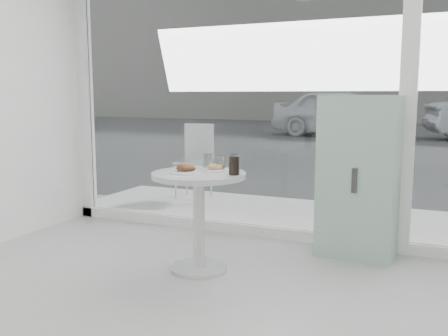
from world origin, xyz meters
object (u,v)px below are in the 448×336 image
at_px(water_tumbler_a, 208,162).
at_px(water_tumbler_b, 220,164).
at_px(cola_glass, 234,165).
at_px(plate_fritter, 186,170).
at_px(car_white, 342,113).
at_px(mint_cabinet, 359,177).
at_px(main_table, 199,201).
at_px(patio_chair, 196,156).
at_px(plate_donut, 215,168).

bearing_deg(water_tumbler_a, water_tumbler_b, -24.74).
bearing_deg(water_tumbler_a, cola_glass, -33.23).
distance_m(plate_fritter, water_tumbler_a, 0.29).
bearing_deg(car_white, mint_cabinet, -158.30).
bearing_deg(water_tumbler_b, water_tumbler_a, 155.26).
bearing_deg(main_table, water_tumbler_a, 96.11).
distance_m(water_tumbler_a, cola_glass, 0.37).
xyz_separation_m(water_tumbler_b, cola_glass, (0.17, -0.14, 0.02)).
relative_size(patio_chair, cola_glass, 6.16).
bearing_deg(main_table, car_white, 96.15).
bearing_deg(main_table, plate_fritter, -138.81).
height_order(water_tumbler_b, cola_glass, cola_glass).
distance_m(patio_chair, plate_donut, 2.53).
distance_m(plate_donut, cola_glass, 0.24).
relative_size(mint_cabinet, water_tumbler_a, 11.57).
relative_size(car_white, water_tumbler_a, 39.04).
xyz_separation_m(patio_chair, cola_glass, (1.49, -2.29, 0.26)).
relative_size(water_tumbler_a, water_tumbler_b, 1.00).
xyz_separation_m(car_white, water_tumbler_a, (1.40, -13.02, 0.04)).
bearing_deg(water_tumbler_b, main_table, -125.85).
bearing_deg(plate_fritter, mint_cabinet, 39.88).
distance_m(main_table, cola_glass, 0.41).
height_order(patio_chair, plate_fritter, patio_chair).
bearing_deg(plate_fritter, plate_donut, 51.81).
height_order(main_table, car_white, car_white).
distance_m(water_tumbler_a, water_tumbler_b, 0.15).
height_order(car_white, cola_glass, car_white).
height_order(main_table, plate_fritter, plate_fritter).
bearing_deg(water_tumbler_b, car_white, 96.70).
distance_m(plate_donut, water_tumbler_b, 0.05).
xyz_separation_m(car_white, water_tumbler_b, (1.54, -13.08, 0.04)).
bearing_deg(main_table, water_tumbler_b, 54.15).
height_order(patio_chair, car_white, car_white).
relative_size(plate_donut, cola_glass, 1.36).
height_order(mint_cabinet, cola_glass, mint_cabinet).
distance_m(patio_chair, cola_glass, 2.74).
distance_m(main_table, plate_donut, 0.28).
relative_size(main_table, water_tumbler_b, 6.59).
bearing_deg(mint_cabinet, water_tumbler_a, -144.01).
distance_m(plate_fritter, water_tumbler_b, 0.29).
xyz_separation_m(patio_chair, water_tumbler_b, (1.32, -2.15, 0.24)).
relative_size(main_table, plate_fritter, 3.11).
relative_size(mint_cabinet, patio_chair, 1.44).
xyz_separation_m(main_table, water_tumbler_b, (0.11, 0.15, 0.27)).
bearing_deg(patio_chair, main_table, -66.49).
bearing_deg(mint_cabinet, plate_donut, -138.10).
xyz_separation_m(water_tumbler_a, cola_glass, (0.31, -0.20, 0.02)).
xyz_separation_m(mint_cabinet, water_tumbler_b, (-0.94, -0.73, 0.14)).
xyz_separation_m(main_table, patio_chair, (-1.20, 2.30, 0.03)).
distance_m(plate_donut, water_tumbler_a, 0.14).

